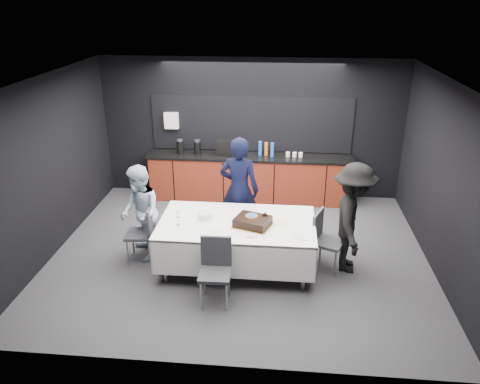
% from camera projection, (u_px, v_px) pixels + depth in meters
% --- Properties ---
extents(ground, '(6.00, 6.00, 0.00)m').
position_uv_depth(ground, '(239.00, 253.00, 7.64)').
color(ground, '#3C3B40').
rests_on(ground, ground).
extents(room_shell, '(6.04, 5.04, 2.82)m').
position_uv_depth(room_shell, '(239.00, 144.00, 6.90)').
color(room_shell, white).
rests_on(room_shell, ground).
extents(kitchenette, '(4.10, 0.64, 2.05)m').
position_uv_depth(kitchenette, '(249.00, 174.00, 9.45)').
color(kitchenette, '#601D0F').
rests_on(kitchenette, ground).
extents(party_table, '(2.32, 1.32, 0.78)m').
position_uv_depth(party_table, '(237.00, 230.00, 7.02)').
color(party_table, '#99999E').
rests_on(party_table, ground).
extents(cake_assembly, '(0.63, 0.57, 0.17)m').
position_uv_depth(cake_assembly, '(253.00, 222.00, 6.83)').
color(cake_assembly, gold).
rests_on(cake_assembly, party_table).
extents(plate_stack, '(0.22, 0.22, 0.10)m').
position_uv_depth(plate_stack, '(205.00, 215.00, 7.05)').
color(plate_stack, white).
rests_on(plate_stack, party_table).
extents(loose_plate_near, '(0.20, 0.20, 0.01)m').
position_uv_depth(loose_plate_near, '(217.00, 231.00, 6.70)').
color(loose_plate_near, white).
rests_on(loose_plate_near, party_table).
extents(loose_plate_right_a, '(0.21, 0.21, 0.01)m').
position_uv_depth(loose_plate_right_a, '(280.00, 222.00, 6.94)').
color(loose_plate_right_a, white).
rests_on(loose_plate_right_a, party_table).
extents(loose_plate_right_b, '(0.20, 0.20, 0.01)m').
position_uv_depth(loose_plate_right_b, '(301.00, 237.00, 6.52)').
color(loose_plate_right_b, white).
rests_on(loose_plate_right_b, party_table).
extents(loose_plate_far, '(0.19, 0.19, 0.01)m').
position_uv_depth(loose_plate_far, '(250.00, 208.00, 7.39)').
color(loose_plate_far, white).
rests_on(loose_plate_far, party_table).
extents(fork_pile, '(0.17, 0.12, 0.02)m').
position_uv_depth(fork_pile, '(251.00, 236.00, 6.55)').
color(fork_pile, white).
rests_on(fork_pile, party_table).
extents(champagne_flute, '(0.06, 0.06, 0.22)m').
position_uv_depth(champagne_flute, '(178.00, 215.00, 6.81)').
color(champagne_flute, white).
rests_on(champagne_flute, party_table).
extents(chair_left, '(0.45, 0.45, 0.92)m').
position_uv_depth(chair_left, '(144.00, 229.00, 7.26)').
color(chair_left, '#333338').
rests_on(chair_left, ground).
extents(chair_right, '(0.55, 0.55, 0.92)m').
position_uv_depth(chair_right, '(324.00, 236.00, 7.06)').
color(chair_right, '#333338').
rests_on(chair_right, ground).
extents(chair_near, '(0.43, 0.43, 0.92)m').
position_uv_depth(chair_near, '(215.00, 266.00, 6.31)').
color(chair_near, '#333338').
rests_on(chair_near, ground).
extents(person_center, '(0.72, 0.54, 1.82)m').
position_uv_depth(person_center, '(239.00, 190.00, 7.76)').
color(person_center, black).
rests_on(person_center, ground).
extents(person_left, '(0.85, 0.92, 1.53)m').
position_uv_depth(person_left, '(140.00, 213.00, 7.26)').
color(person_left, '#A2B6CC').
rests_on(person_left, ground).
extents(person_right, '(0.74, 1.16, 1.71)m').
position_uv_depth(person_right, '(352.00, 218.00, 6.91)').
color(person_right, black).
rests_on(person_right, ground).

